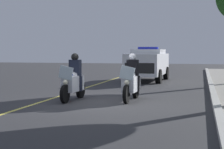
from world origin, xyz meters
name	(u,v)px	position (x,y,z in m)	size (l,w,h in m)	color
ground_plane	(103,102)	(0.00, 0.00, 0.00)	(80.00, 80.00, 0.00)	#333335
curb_strip	(216,104)	(0.00, 3.80, 0.07)	(48.00, 0.24, 0.15)	#B7B5AD
lane_stripe_center	(46,100)	(0.00, -2.16, 0.00)	(48.00, 0.12, 0.01)	#E0D14C
police_motorcycle_lead_left	(73,81)	(-0.26, -1.20, 0.70)	(2.14, 0.58, 1.72)	black
police_motorcycle_lead_right	(131,81)	(-0.69, 0.87, 0.70)	(2.14, 0.58, 1.72)	black
police_suv	(148,63)	(-9.52, 0.18, 1.07)	(4.97, 2.22, 2.05)	silver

